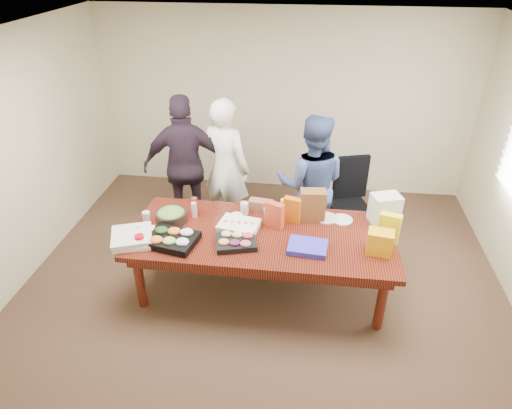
# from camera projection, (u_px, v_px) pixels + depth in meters

# --- Properties ---
(floor) EXTENTS (5.50, 5.00, 0.02)m
(floor) POSITION_uv_depth(u_px,v_px,m) (262.00, 288.00, 5.11)
(floor) COLOR #47301E
(floor) RESTS_ON ground
(ceiling) EXTENTS (5.50, 5.00, 0.02)m
(ceiling) POSITION_uv_depth(u_px,v_px,m) (264.00, 41.00, 3.71)
(ceiling) COLOR white
(ceiling) RESTS_ON wall_back
(wall_back) EXTENTS (5.50, 0.04, 2.70)m
(wall_back) POSITION_uv_depth(u_px,v_px,m) (283.00, 104.00, 6.53)
(wall_back) COLOR beige
(wall_back) RESTS_ON floor
(wall_left) EXTENTS (0.04, 5.00, 2.70)m
(wall_left) POSITION_uv_depth(u_px,v_px,m) (7.00, 168.00, 4.72)
(wall_left) COLOR beige
(wall_left) RESTS_ON floor
(conference_table) EXTENTS (2.80, 1.20, 0.75)m
(conference_table) POSITION_uv_depth(u_px,v_px,m) (262.00, 261.00, 4.91)
(conference_table) COLOR #4C1C0F
(conference_table) RESTS_ON floor
(office_chair) EXTENTS (0.67, 0.67, 1.06)m
(office_chair) POSITION_uv_depth(u_px,v_px,m) (349.00, 204.00, 5.66)
(office_chair) COLOR black
(office_chair) RESTS_ON floor
(person_center) EXTENTS (0.78, 0.64, 1.84)m
(person_center) POSITION_uv_depth(u_px,v_px,m) (226.00, 168.00, 5.68)
(person_center) COLOR white
(person_center) RESTS_ON floor
(person_right) EXTENTS (0.87, 0.69, 1.77)m
(person_right) POSITION_uv_depth(u_px,v_px,m) (311.00, 184.00, 5.38)
(person_right) COLOR #384B7A
(person_right) RESTS_ON floor
(person_left) EXTENTS (1.16, 0.66, 1.87)m
(person_left) POSITION_uv_depth(u_px,v_px,m) (187.00, 166.00, 5.69)
(person_left) COLOR black
(person_left) RESTS_ON floor
(veggie_tray) EXTENTS (0.56, 0.47, 0.08)m
(veggie_tray) POSITION_uv_depth(u_px,v_px,m) (172.00, 240.00, 4.56)
(veggie_tray) COLOR black
(veggie_tray) RESTS_ON conference_table
(fruit_tray) EXTENTS (0.47, 0.41, 0.06)m
(fruit_tray) POSITION_uv_depth(u_px,v_px,m) (236.00, 242.00, 4.53)
(fruit_tray) COLOR black
(fruit_tray) RESTS_ON conference_table
(sheet_cake) EXTENTS (0.47, 0.39, 0.07)m
(sheet_cake) POSITION_uv_depth(u_px,v_px,m) (239.00, 226.00, 4.78)
(sheet_cake) COLOR white
(sheet_cake) RESTS_ON conference_table
(salad_bowl) EXTENTS (0.38, 0.38, 0.11)m
(salad_bowl) POSITION_uv_depth(u_px,v_px,m) (171.00, 216.00, 4.91)
(salad_bowl) COLOR black
(salad_bowl) RESTS_ON conference_table
(chip_bag_blue) EXTENTS (0.41, 0.32, 0.06)m
(chip_bag_blue) POSITION_uv_depth(u_px,v_px,m) (307.00, 247.00, 4.46)
(chip_bag_blue) COLOR #3230BD
(chip_bag_blue) RESTS_ON conference_table
(chip_bag_red) EXTENTS (0.22, 0.16, 0.29)m
(chip_bag_red) POSITION_uv_depth(u_px,v_px,m) (275.00, 215.00, 4.76)
(chip_bag_red) COLOR #B73D1F
(chip_bag_red) RESTS_ON conference_table
(chip_bag_yellow) EXTENTS (0.23, 0.15, 0.32)m
(chip_bag_yellow) POSITION_uv_depth(u_px,v_px,m) (389.00, 228.00, 4.52)
(chip_bag_yellow) COLOR yellow
(chip_bag_yellow) RESTS_ON conference_table
(chip_bag_orange) EXTENTS (0.20, 0.13, 0.29)m
(chip_bag_orange) POSITION_uv_depth(u_px,v_px,m) (292.00, 210.00, 4.85)
(chip_bag_orange) COLOR #CD680F
(chip_bag_orange) RESTS_ON conference_table
(mayo_jar) EXTENTS (0.11, 0.11, 0.14)m
(mayo_jar) POSITION_uv_depth(u_px,v_px,m) (244.00, 208.00, 5.03)
(mayo_jar) COLOR silver
(mayo_jar) RESTS_ON conference_table
(mustard_bottle) EXTENTS (0.07, 0.07, 0.17)m
(mustard_bottle) POSITION_uv_depth(u_px,v_px,m) (283.00, 206.00, 5.05)
(mustard_bottle) COLOR yellow
(mustard_bottle) RESTS_ON conference_table
(dressing_bottle) EXTENTS (0.07, 0.07, 0.21)m
(dressing_bottle) POSITION_uv_depth(u_px,v_px,m) (195.00, 206.00, 5.01)
(dressing_bottle) COLOR maroon
(dressing_bottle) RESTS_ON conference_table
(ranch_bottle) EXTENTS (0.06, 0.06, 0.18)m
(ranch_bottle) POSITION_uv_depth(u_px,v_px,m) (194.00, 210.00, 4.96)
(ranch_bottle) COLOR beige
(ranch_bottle) RESTS_ON conference_table
(banana_bunch) EXTENTS (0.28, 0.21, 0.09)m
(banana_bunch) POSITION_uv_depth(u_px,v_px,m) (296.00, 211.00, 5.03)
(banana_bunch) COLOR gold
(banana_bunch) RESTS_ON conference_table
(bread_loaf) EXTENTS (0.29, 0.16, 0.11)m
(bread_loaf) POSITION_uv_depth(u_px,v_px,m) (261.00, 205.00, 5.12)
(bread_loaf) COLOR brown
(bread_loaf) RESTS_ON conference_table
(kraft_bag) EXTENTS (0.29, 0.19, 0.36)m
(kraft_bag) POSITION_uv_depth(u_px,v_px,m) (313.00, 205.00, 4.87)
(kraft_bag) COLOR brown
(kraft_bag) RESTS_ON conference_table
(red_cup) EXTENTS (0.10, 0.10, 0.12)m
(red_cup) POSITION_uv_depth(u_px,v_px,m) (140.00, 240.00, 4.50)
(red_cup) COLOR red
(red_cup) RESTS_ON conference_table
(clear_cup_a) EXTENTS (0.10, 0.10, 0.11)m
(clear_cup_a) POSITION_uv_depth(u_px,v_px,m) (139.00, 229.00, 4.70)
(clear_cup_a) COLOR silver
(clear_cup_a) RESTS_ON conference_table
(clear_cup_b) EXTENTS (0.10, 0.10, 0.12)m
(clear_cup_b) POSITION_uv_depth(u_px,v_px,m) (146.00, 217.00, 4.89)
(clear_cup_b) COLOR silver
(clear_cup_b) RESTS_ON conference_table
(pizza_box_lower) EXTENTS (0.50, 0.50, 0.05)m
(pizza_box_lower) POSITION_uv_depth(u_px,v_px,m) (134.00, 239.00, 4.59)
(pizza_box_lower) COLOR white
(pizza_box_lower) RESTS_ON conference_table
(pizza_box_upper) EXTENTS (0.52, 0.52, 0.05)m
(pizza_box_upper) POSITION_uv_depth(u_px,v_px,m) (132.00, 236.00, 4.56)
(pizza_box_upper) COLOR silver
(pizza_box_upper) RESTS_ON pizza_box_lower
(plate_a) EXTENTS (0.27, 0.27, 0.01)m
(plate_a) POSITION_uv_depth(u_px,v_px,m) (342.00, 220.00, 4.94)
(plate_a) COLOR white
(plate_a) RESTS_ON conference_table
(plate_b) EXTENTS (0.26, 0.26, 0.02)m
(plate_b) POSITION_uv_depth(u_px,v_px,m) (327.00, 218.00, 4.97)
(plate_b) COLOR silver
(plate_b) RESTS_ON conference_table
(dip_bowl_a) EXTENTS (0.18, 0.18, 0.06)m
(dip_bowl_a) POSITION_uv_depth(u_px,v_px,m) (270.00, 210.00, 5.06)
(dip_bowl_a) COLOR beige
(dip_bowl_a) RESTS_ON conference_table
(dip_bowl_b) EXTENTS (0.17, 0.17, 0.05)m
(dip_bowl_b) POSITION_uv_depth(u_px,v_px,m) (237.00, 217.00, 4.95)
(dip_bowl_b) COLOR white
(dip_bowl_b) RESTS_ON conference_table
(grocery_bag_white) EXTENTS (0.36, 0.30, 0.33)m
(grocery_bag_white) POSITION_uv_depth(u_px,v_px,m) (385.00, 208.00, 4.84)
(grocery_bag_white) COLOR white
(grocery_bag_white) RESTS_ON conference_table
(grocery_bag_yellow) EXTENTS (0.27, 0.21, 0.25)m
(grocery_bag_yellow) POSITION_uv_depth(u_px,v_px,m) (380.00, 242.00, 4.37)
(grocery_bag_yellow) COLOR #F4AD10
(grocery_bag_yellow) RESTS_ON conference_table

